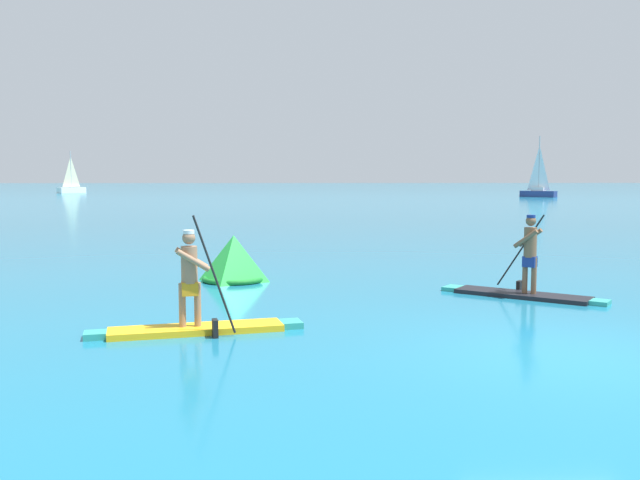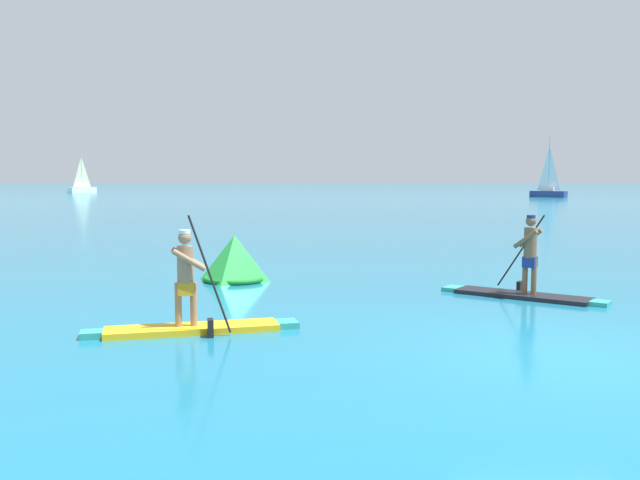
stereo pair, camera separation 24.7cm
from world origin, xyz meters
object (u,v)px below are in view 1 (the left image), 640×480
Objects in this scene: paddleboarder_near_left at (196,312)px; sailboat_left_horizon at (71,187)px; race_marker_buoy at (234,261)px; paddleboarder_mid_center at (524,280)px; sailboat_right_horizon at (538,189)px.

sailboat_left_horizon is (-30.77, 89.88, 0.52)m from paddleboarder_near_left.
sailboat_left_horizon reaches higher than race_marker_buoy.
paddleboarder_mid_center is at bearing 12.42° from paddleboarder_near_left.
paddleboarder_near_left is 0.58× the size of sailboat_left_horizon.
paddleboarder_mid_center is 1.94× the size of race_marker_buoy.
sailboat_right_horizon is at bearing 64.83° from race_marker_buoy.
race_marker_buoy is at bearing 52.84° from sailboat_left_horizon.
paddleboarder_near_left is 5.48m from race_marker_buoy.
race_marker_buoy is 0.22× the size of sailboat_right_horizon.
sailboat_right_horizon reaches higher than paddleboarder_mid_center.
sailboat_left_horizon is at bearing 22.08° from sailboat_right_horizon.
sailboat_left_horizon is at bearing 110.11° from race_marker_buoy.
paddleboarder_near_left is at bearing 51.63° from sailboat_left_horizon.
race_marker_buoy is at bearing 75.40° from paddleboarder_near_left.
race_marker_buoy is 70.33m from sailboat_right_horizon.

